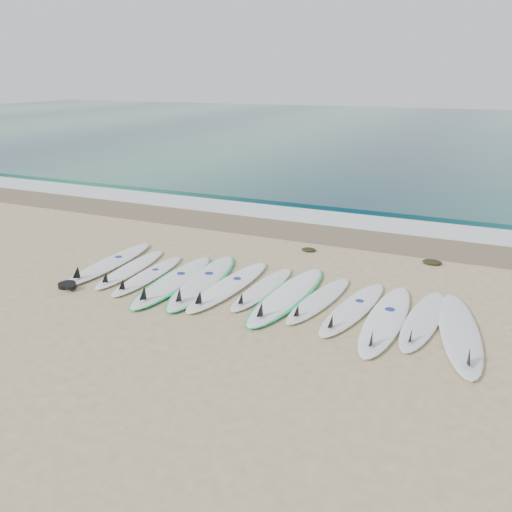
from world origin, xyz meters
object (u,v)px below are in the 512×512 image
at_px(surfboard_6, 262,289).
at_px(leash_coil, 68,285).
at_px(surfboard_0, 108,263).
at_px(surfboard_12, 460,333).

bearing_deg(surfboard_6, leash_coil, -154.51).
height_order(surfboard_0, surfboard_12, surfboard_12).
xyz_separation_m(surfboard_0, surfboard_6, (3.48, 0.09, -0.01)).
relative_size(surfboard_0, surfboard_12, 0.96).
relative_size(surfboard_6, leash_coil, 5.04).
bearing_deg(surfboard_12, leash_coil, 179.62).
relative_size(surfboard_6, surfboard_12, 0.80).
distance_m(surfboard_0, surfboard_6, 3.48).
xyz_separation_m(surfboard_0, leash_coil, (0.04, -1.23, -0.01)).
distance_m(surfboard_12, leash_coil, 6.97).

